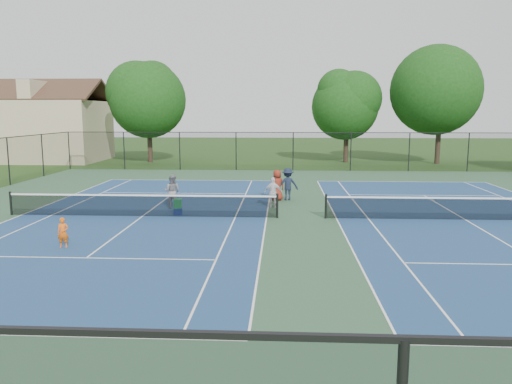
# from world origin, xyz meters

# --- Properties ---
(ground) EXTENTS (140.00, 140.00, 0.00)m
(ground) POSITION_xyz_m (0.00, 0.00, 0.00)
(ground) COLOR #234716
(ground) RESTS_ON ground
(court_pad) EXTENTS (36.00, 36.00, 0.01)m
(court_pad) POSITION_xyz_m (0.00, 0.00, 0.00)
(court_pad) COLOR #305536
(court_pad) RESTS_ON ground
(tennis_court_left) EXTENTS (12.00, 23.83, 1.07)m
(tennis_court_left) POSITION_xyz_m (-7.00, 0.00, 0.10)
(tennis_court_left) COLOR navy
(tennis_court_left) RESTS_ON ground
(tennis_court_right) EXTENTS (12.00, 23.83, 1.07)m
(tennis_court_right) POSITION_xyz_m (7.00, 0.00, 0.10)
(tennis_court_right) COLOR navy
(tennis_court_right) RESTS_ON ground
(perimeter_fence) EXTENTS (36.08, 36.08, 3.02)m
(perimeter_fence) POSITION_xyz_m (0.00, 0.00, 1.60)
(perimeter_fence) COLOR black
(perimeter_fence) RESTS_ON ground
(tree_back_a) EXTENTS (6.80, 6.80, 9.15)m
(tree_back_a) POSITION_xyz_m (-13.00, 24.00, 6.04)
(tree_back_a) COLOR #2D2116
(tree_back_a) RESTS_ON ground
(tree_back_c) EXTENTS (6.00, 6.00, 8.40)m
(tree_back_c) POSITION_xyz_m (5.00, 25.00, 5.48)
(tree_back_c) COLOR #2D2116
(tree_back_c) RESTS_ON ground
(tree_back_d) EXTENTS (7.80, 7.80, 10.37)m
(tree_back_d) POSITION_xyz_m (13.00, 24.00, 6.82)
(tree_back_d) COLOR #2D2116
(tree_back_d) RESTS_ON ground
(clapboard_house) EXTENTS (10.80, 8.10, 7.65)m
(clapboard_house) POSITION_xyz_m (-23.00, 25.00, 3.09)
(clapboard_house) COLOR tan
(clapboard_house) RESTS_ON ground
(child_player) EXTENTS (0.42, 0.31, 1.03)m
(child_player) POSITION_xyz_m (-8.27, -5.17, 0.52)
(child_player) COLOR #F76010
(child_player) RESTS_ON ground
(instructor) EXTENTS (0.89, 0.74, 1.64)m
(instructor) POSITION_xyz_m (-6.09, 1.98, 0.82)
(instructor) COLOR gray
(instructor) RESTS_ON ground
(bystander_a) EXTENTS (0.89, 0.41, 1.48)m
(bystander_a) POSITION_xyz_m (-1.27, 2.37, 0.74)
(bystander_a) COLOR silver
(bystander_a) RESTS_ON ground
(bystander_b) EXTENTS (1.17, 0.77, 1.69)m
(bystander_b) POSITION_xyz_m (-0.55, 4.49, 0.85)
(bystander_b) COLOR #161E32
(bystander_b) RESTS_ON ground
(bystander_c) EXTENTS (0.93, 0.80, 1.62)m
(bystander_c) POSITION_xyz_m (-1.10, 4.33, 0.81)
(bystander_c) COLOR maroon
(bystander_c) RESTS_ON ground
(ball_crate) EXTENTS (0.44, 0.37, 0.32)m
(ball_crate) POSITION_xyz_m (-5.50, 0.40, 0.16)
(ball_crate) COLOR navy
(ball_crate) RESTS_ON ground
(ball_hopper) EXTENTS (0.37, 0.31, 0.41)m
(ball_hopper) POSITION_xyz_m (-5.50, 0.40, 0.52)
(ball_hopper) COLOR green
(ball_hopper) RESTS_ON ball_crate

